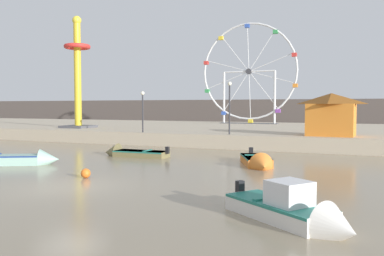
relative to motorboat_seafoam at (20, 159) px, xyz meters
The scene contains 13 objects.
ground_plane 7.82m from the motorboat_seafoam, 29.88° to the right, with size 240.00×240.00×0.00m, color gray.
quay_promenade 26.05m from the motorboat_seafoam, 74.92° to the left, with size 110.00×25.96×1.07m, color #B7A88E.
distant_town_skyline 51.50m from the motorboat_seafoam, 82.44° to the left, with size 140.00×3.00×4.40m, color #564C47.
motorboat_seafoam is the anchor object (origin of this frame).
motorboat_white_red_stripe 17.05m from the motorboat_seafoam, 19.65° to the right, with size 4.26×3.56×1.55m.
motorboat_orange_hull 13.25m from the motorboat_seafoam, 19.88° to the left, with size 2.83×4.28×1.25m.
motorboat_olive_wood 6.71m from the motorboat_seafoam, 57.17° to the left, with size 4.68×1.43×1.23m.
ferris_wheel_white_frame 34.02m from the motorboat_seafoam, 82.74° to the left, with size 12.16×1.20×12.64m.
drop_tower_yellow_tower 19.92m from the motorboat_seafoam, 119.03° to the left, with size 2.80×2.80×11.28m.
carnival_booth_orange_canopy 21.38m from the motorboat_seafoam, 43.43° to the left, with size 3.80×2.88×3.15m.
promenade_lamp_near 15.82m from the motorboat_seafoam, 58.62° to the left, with size 0.32×0.32×4.10m.
promenade_lamp_far 13.17m from the motorboat_seafoam, 87.64° to the left, with size 0.32×0.32×3.44m.
mooring_buoy_orange 6.47m from the motorboat_seafoam, 18.69° to the right, with size 0.44×0.44×0.44m, color orange.
Camera 1 is at (10.95, -13.08, 3.25)m, focal length 38.00 mm.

